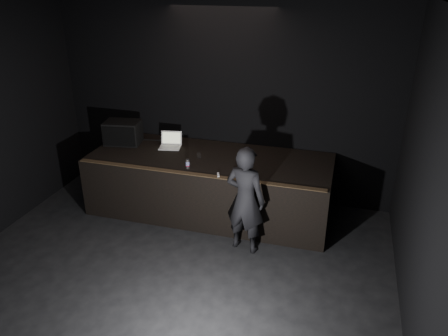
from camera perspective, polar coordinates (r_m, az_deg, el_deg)
The scene contains 11 objects.
ground at distance 5.63m, azimuth -10.79°, elevation -18.76°, with size 7.00×7.00×0.00m, color black.
room_walls at distance 4.51m, azimuth -12.77°, elevation 0.41°, with size 6.10×7.10×3.52m.
stage_riser at distance 7.43m, azimuth -1.83°, elevation -2.10°, with size 4.00×1.50×1.00m, color black.
riser_lip at distance 6.60m, azimuth -3.77°, elevation -0.81°, with size 3.92×0.10×0.01m, color brown.
stage_monitor at distance 7.94m, azimuth -13.08°, elevation 4.54°, with size 0.67×0.53×0.40m.
cable at distance 8.09m, azimuth -10.87°, elevation 3.67°, with size 0.02×0.02×0.94m, color black.
laptop at distance 7.68m, azimuth -6.98°, elevation 3.25°, with size 0.42×0.39×0.25m.
beer_can at distance 6.80m, azimuth -4.77°, elevation 0.56°, with size 0.06×0.06×0.15m.
plastic_cup at distance 7.17m, azimuth -3.29°, elevation 1.64°, with size 0.07×0.07×0.09m, color white.
wii_remote at distance 6.55m, azimuth -0.76°, elevation -0.92°, with size 0.03×0.13×0.03m, color white.
person at distance 6.27m, azimuth 2.80°, elevation -4.18°, with size 0.60×0.39×1.63m, color black.
Camera 1 is at (2.08, -3.58, 3.81)m, focal length 35.00 mm.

